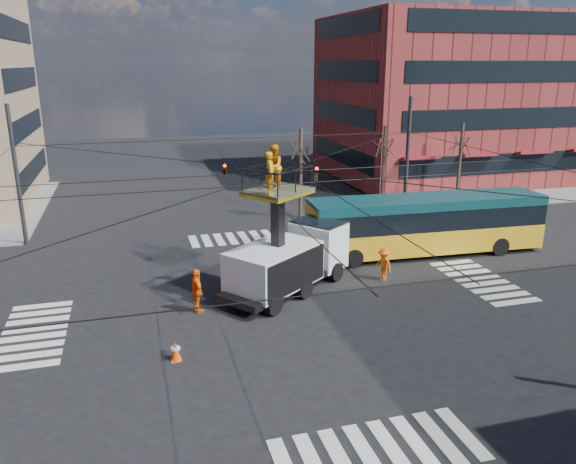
# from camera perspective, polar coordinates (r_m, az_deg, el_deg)

# --- Properties ---
(ground) EXTENTS (120.00, 120.00, 0.00)m
(ground) POSITION_cam_1_polar(r_m,az_deg,el_deg) (24.67, -0.66, -7.33)
(ground) COLOR black
(ground) RESTS_ON ground
(sidewalk_ne) EXTENTS (18.00, 18.00, 0.12)m
(sidewalk_ne) POSITION_cam_1_polar(r_m,az_deg,el_deg) (51.46, 16.06, 4.93)
(sidewalk_ne) COLOR slate
(sidewalk_ne) RESTS_ON ground
(crosswalks) EXTENTS (22.40, 22.40, 0.02)m
(crosswalks) POSITION_cam_1_polar(r_m,az_deg,el_deg) (24.67, -0.66, -7.31)
(crosswalks) COLOR silver
(crosswalks) RESTS_ON ground
(building_ne) EXTENTS (20.06, 16.06, 14.00)m
(building_ne) POSITION_cam_1_polar(r_m,az_deg,el_deg) (53.61, 15.90, 12.91)
(building_ne) COLOR maroon
(building_ne) RESTS_ON ground
(overhead_network) EXTENTS (24.24, 24.24, 8.00)m
(overhead_network) POSITION_cam_1_polar(r_m,az_deg,el_deg) (23.61, -1.12, 2.58)
(overhead_network) COLOR #2D2D30
(overhead_network) RESTS_ON ground
(tree_a) EXTENTS (2.00, 2.00, 6.00)m
(tree_a) POSITION_cam_1_polar(r_m,az_deg,el_deg) (37.27, 1.31, 8.39)
(tree_a) COLOR #382B21
(tree_a) RESTS_ON ground
(tree_b) EXTENTS (2.00, 2.00, 6.00)m
(tree_b) POSITION_cam_1_polar(r_m,az_deg,el_deg) (39.44, 9.76, 8.62)
(tree_b) COLOR #382B21
(tree_b) RESTS_ON ground
(tree_c) EXTENTS (2.00, 2.00, 6.00)m
(tree_c) POSITION_cam_1_polar(r_m,az_deg,el_deg) (42.36, 17.21, 8.68)
(tree_c) COLOR #382B21
(tree_c) RESTS_ON ground
(utility_truck) EXTENTS (6.97, 6.05, 6.78)m
(utility_truck) POSITION_cam_1_polar(r_m,az_deg,el_deg) (25.46, 0.07, -1.34)
(utility_truck) COLOR black
(utility_truck) RESTS_ON ground
(city_bus) EXTENTS (13.09, 3.21, 3.20)m
(city_bus) POSITION_cam_1_polar(r_m,az_deg,el_deg) (31.35, 13.83, 0.85)
(city_bus) COLOR gold
(city_bus) RESTS_ON ground
(traffic_cone) EXTENTS (0.36, 0.36, 0.73)m
(traffic_cone) POSITION_cam_1_polar(r_m,az_deg,el_deg) (20.57, -11.34, -11.76)
(traffic_cone) COLOR #FF560A
(traffic_cone) RESTS_ON ground
(worker_ground) EXTENTS (0.69, 1.19, 1.90)m
(worker_ground) POSITION_cam_1_polar(r_m,az_deg,el_deg) (23.89, -9.22, -5.91)
(worker_ground) COLOR orange
(worker_ground) RESTS_ON ground
(flagger) EXTENTS (0.90, 1.17, 1.60)m
(flagger) POSITION_cam_1_polar(r_m,az_deg,el_deg) (27.40, 9.66, -3.25)
(flagger) COLOR #FA570F
(flagger) RESTS_ON ground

